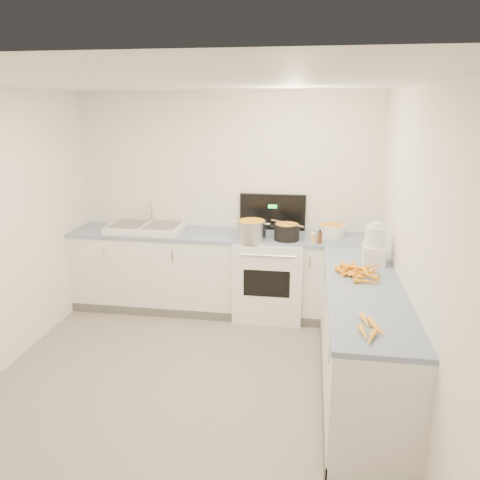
# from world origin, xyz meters

# --- Properties ---
(floor) EXTENTS (3.50, 4.00, 0.00)m
(floor) POSITION_xyz_m (0.00, 0.00, 0.00)
(floor) COLOR gray
(floor) RESTS_ON ground
(ceiling) EXTENTS (3.50, 4.00, 0.00)m
(ceiling) POSITION_xyz_m (0.00, 0.00, 2.50)
(ceiling) COLOR white
(ceiling) RESTS_ON ground
(wall_back) EXTENTS (3.50, 0.00, 2.50)m
(wall_back) POSITION_xyz_m (0.00, 2.00, 1.25)
(wall_back) COLOR white
(wall_back) RESTS_ON ground
(wall_front) EXTENTS (3.50, 0.00, 2.50)m
(wall_front) POSITION_xyz_m (0.00, -2.00, 1.25)
(wall_front) COLOR white
(wall_front) RESTS_ON ground
(wall_right) EXTENTS (0.00, 4.00, 2.50)m
(wall_right) POSITION_xyz_m (1.75, 0.00, 1.25)
(wall_right) COLOR white
(wall_right) RESTS_ON ground
(counter_back) EXTENTS (3.50, 0.62, 0.94)m
(counter_back) POSITION_xyz_m (0.00, 1.70, 0.47)
(counter_back) COLOR white
(counter_back) RESTS_ON ground
(counter_right) EXTENTS (0.62, 2.20, 0.94)m
(counter_right) POSITION_xyz_m (1.45, 0.30, 0.47)
(counter_right) COLOR white
(counter_right) RESTS_ON ground
(stove) EXTENTS (0.76, 0.65, 1.36)m
(stove) POSITION_xyz_m (0.55, 1.69, 0.47)
(stove) COLOR white
(stove) RESTS_ON ground
(sink) EXTENTS (0.86, 0.52, 0.31)m
(sink) POSITION_xyz_m (-0.90, 1.70, 0.98)
(sink) COLOR white
(sink) RESTS_ON counter_back
(steel_pot) EXTENTS (0.41, 0.41, 0.23)m
(steel_pot) POSITION_xyz_m (0.36, 1.51, 1.04)
(steel_pot) COLOR silver
(steel_pot) RESTS_ON stove
(black_pot) EXTENTS (0.29, 0.29, 0.19)m
(black_pot) POSITION_xyz_m (0.74, 1.56, 1.02)
(black_pot) COLOR black
(black_pot) RESTS_ON stove
(wooden_spoon) EXTENTS (0.37, 0.27, 0.02)m
(wooden_spoon) POSITION_xyz_m (0.74, 1.56, 1.12)
(wooden_spoon) COLOR #AD7A47
(wooden_spoon) RESTS_ON black_pot
(mixing_bowl) EXTENTS (0.38, 0.38, 0.13)m
(mixing_bowl) POSITION_xyz_m (1.22, 1.77, 1.01)
(mixing_bowl) COLOR white
(mixing_bowl) RESTS_ON counter_back
(extract_bottle) EXTENTS (0.05, 0.05, 0.12)m
(extract_bottle) POSITION_xyz_m (1.09, 1.48, 1.00)
(extract_bottle) COLOR #593319
(extract_bottle) RESTS_ON counter_back
(spice_jar) EXTENTS (0.06, 0.06, 0.10)m
(spice_jar) POSITION_xyz_m (1.02, 1.48, 0.99)
(spice_jar) COLOR #E5B266
(spice_jar) RESTS_ON counter_back
(food_processor) EXTENTS (0.20, 0.24, 0.39)m
(food_processor) POSITION_xyz_m (1.57, 0.90, 1.11)
(food_processor) COLOR white
(food_processor) RESTS_ON counter_right
(carrot_pile) EXTENTS (0.40, 0.42, 0.10)m
(carrot_pile) POSITION_xyz_m (1.39, 0.55, 0.98)
(carrot_pile) COLOR #FFA41F
(carrot_pile) RESTS_ON counter_right
(peeled_carrots) EXTENTS (0.18, 0.42, 0.04)m
(peeled_carrots) POSITION_xyz_m (1.40, -0.50, 0.96)
(peeled_carrots) COLOR #FFA826
(peeled_carrots) RESTS_ON counter_right
(peelings) EXTENTS (0.25, 0.25, 0.01)m
(peelings) POSITION_xyz_m (-1.11, 1.70, 1.02)
(peelings) COLOR tan
(peelings) RESTS_ON sink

